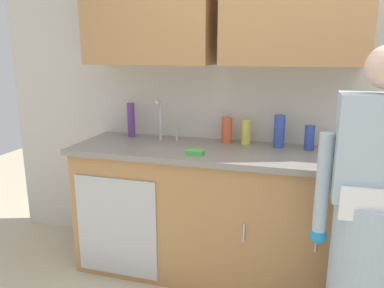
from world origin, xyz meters
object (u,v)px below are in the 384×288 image
at_px(bottle_water_tall, 309,138).
at_px(bottle_water_short, 227,130).
at_px(person_at_sink, 367,236).
at_px(knife_on_counter, 342,164).
at_px(bottle_cleaner_spray, 131,120).
at_px(sponge, 195,152).
at_px(bottle_soap, 246,132).
at_px(sink, 159,146).
at_px(cup_by_sink, 333,146).
at_px(bottle_dish_liquid, 279,131).

distance_m(bottle_water_tall, bottle_water_short, 0.58).
bearing_deg(bottle_water_tall, person_at_sink, -67.34).
height_order(bottle_water_short, knife_on_counter, bottle_water_short).
height_order(bottle_cleaner_spray, sponge, bottle_cleaner_spray).
bearing_deg(bottle_soap, person_at_sink, -45.45).
relative_size(sink, sponge, 4.55).
relative_size(person_at_sink, bottle_soap, 9.05).
bearing_deg(sponge, bottle_water_short, 70.83).
relative_size(sink, bottle_soap, 2.79).
bearing_deg(cup_by_sink, sink, -174.65).
bearing_deg(sink, knife_on_counter, -7.05).
bearing_deg(bottle_water_tall, sponge, -154.55).
height_order(knife_on_counter, sponge, sponge).
height_order(person_at_sink, bottle_water_short, person_at_sink).
bearing_deg(bottle_dish_liquid, bottle_cleaner_spray, 178.51).
bearing_deg(bottle_soap, sponge, -125.74).
bearing_deg(bottle_water_short, bottle_water_tall, -4.37).
distance_m(person_at_sink, sponge, 1.09).
distance_m(bottle_dish_liquid, cup_by_sink, 0.36).
height_order(sink, bottle_water_tall, sink).
height_order(bottle_cleaner_spray, cup_by_sink, bottle_cleaner_spray).
bearing_deg(bottle_soap, bottle_dish_liquid, -7.13).
height_order(sink, cup_by_sink, sink).
distance_m(bottle_cleaner_spray, sponge, 0.74).
bearing_deg(sponge, cup_by_sink, 19.63).
distance_m(person_at_sink, knife_on_counter, 0.49).
xyz_separation_m(bottle_dish_liquid, bottle_water_short, (-0.37, 0.03, -0.02)).
height_order(bottle_water_tall, knife_on_counter, bottle_water_tall).
height_order(bottle_soap, bottle_water_short, bottle_water_short).
xyz_separation_m(sink, bottle_cleaner_spray, (-0.30, 0.18, 0.15)).
bearing_deg(sponge, bottle_cleaner_spray, 148.92).
relative_size(bottle_cleaner_spray, bottle_water_short, 1.41).
distance_m(bottle_dish_liquid, bottle_water_short, 0.38).
height_order(bottle_soap, bottle_water_tall, bottle_soap).
xyz_separation_m(bottle_water_tall, knife_on_counter, (0.19, -0.29, -0.08)).
distance_m(sink, bottle_cleaner_spray, 0.38).
distance_m(sink, bottle_water_tall, 1.05).
xyz_separation_m(sink, bottle_dish_liquid, (0.84, 0.15, 0.13)).
bearing_deg(sink, bottle_dish_liquid, 10.46).
xyz_separation_m(knife_on_counter, sponge, (-0.90, -0.04, 0.01)).
xyz_separation_m(sink, bottle_soap, (0.60, 0.18, 0.10)).
relative_size(person_at_sink, bottle_dish_liquid, 7.11).
bearing_deg(person_at_sink, sponge, 160.20).
bearing_deg(sink, cup_by_sink, 5.35).
relative_size(bottle_dish_liquid, bottle_cleaner_spray, 0.86).
xyz_separation_m(bottle_cleaner_spray, bottle_water_tall, (1.34, -0.04, -0.05)).
xyz_separation_m(person_at_sink, bottle_dish_liquid, (-0.49, 0.71, 0.36)).
height_order(sink, sponge, sink).
distance_m(bottle_soap, bottle_water_short, 0.14).
relative_size(person_at_sink, bottle_water_tall, 9.58).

